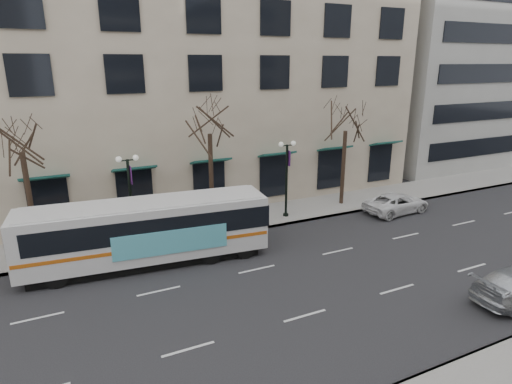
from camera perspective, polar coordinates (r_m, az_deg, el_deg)
ground at (r=20.24m, az=3.01°, el=-12.94°), size 160.00×160.00×0.00m
sidewalk_far at (r=29.59m, az=3.22°, el=-2.83°), size 80.00×4.00×0.15m
building_hotel at (r=36.98m, az=-16.38°, el=19.31°), size 40.00×20.00×24.00m
tree_far_left at (r=24.43m, az=-29.07°, el=6.89°), size 3.60×3.60×8.34m
tree_far_mid at (r=25.80m, az=-6.24°, el=9.80°), size 3.60×3.60×8.55m
tree_far_right at (r=30.64m, az=11.95°, el=9.75°), size 3.60×3.60×8.06m
lamp_post_left at (r=24.86m, az=-16.37°, el=-0.43°), size 1.22×0.45×5.21m
lamp_post_right at (r=28.07m, az=4.11°, el=2.20°), size 1.22×0.45×5.21m
city_bus at (r=22.65m, az=-14.15°, el=-4.94°), size 12.57×3.90×3.35m
white_pickup at (r=31.28m, az=18.23°, el=-1.41°), size 5.00×2.56×1.35m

